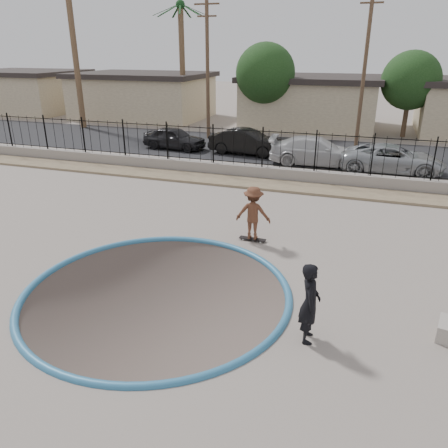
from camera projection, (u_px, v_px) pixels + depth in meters
name	position (u px, v px, depth m)	size (l,w,h in m)	color
ground	(269.00, 190.00, 23.23)	(120.00, 120.00, 2.20)	slate
bowl_pit	(157.00, 293.00, 11.39)	(6.84, 6.84, 1.80)	brown
coping_ring	(157.00, 293.00, 11.39)	(7.04, 7.04, 0.20)	teal
rock_strip	(256.00, 184.00, 20.34)	(42.00, 1.60, 0.11)	#978162
retaining_wall	(262.00, 173.00, 21.21)	(42.00, 0.45, 0.60)	gray
fence	(263.00, 148.00, 20.76)	(40.00, 0.04, 1.80)	black
street	(287.00, 150.00, 27.21)	(90.00, 8.00, 0.04)	black
house_west_far	(26.00, 91.00, 43.05)	(10.60, 8.60, 3.90)	tan
house_west	(143.00, 95.00, 39.23)	(11.60, 8.60, 3.90)	tan
house_center	(311.00, 101.00, 34.82)	(10.60, 8.60, 3.90)	tan
palm_left	(71.00, 18.00, 31.86)	(2.30, 2.30, 11.30)	brown
palm_mid	(181.00, 37.00, 33.79)	(2.30, 2.30, 9.30)	brown
utility_pole_left	(208.00, 68.00, 28.97)	(1.70, 0.24, 9.00)	#473323
utility_pole_mid	(365.00, 65.00, 25.94)	(1.70, 0.24, 9.50)	#473323
street_tree_left	(265.00, 73.00, 31.80)	(4.32, 4.32, 6.36)	#473323
street_tree_mid	(411.00, 81.00, 29.87)	(3.96, 3.96, 5.83)	#473323
skater	(253.00, 216.00, 14.14)	(1.14, 0.65, 1.76)	brown
skateboard	(252.00, 239.00, 14.44)	(0.90, 0.26, 0.08)	black
videographer	(310.00, 303.00, 9.25)	(0.67, 0.44, 1.83)	black
car_a	(174.00, 138.00, 27.17)	(1.59, 3.94, 1.34)	black
car_b	(247.00, 142.00, 25.78)	(1.55, 4.44, 1.46)	black
car_c	(317.00, 151.00, 23.44)	(2.06, 5.06, 1.47)	#BABABC
car_d	(392.00, 159.00, 22.01)	(2.32, 5.04, 1.40)	#A0A5A9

